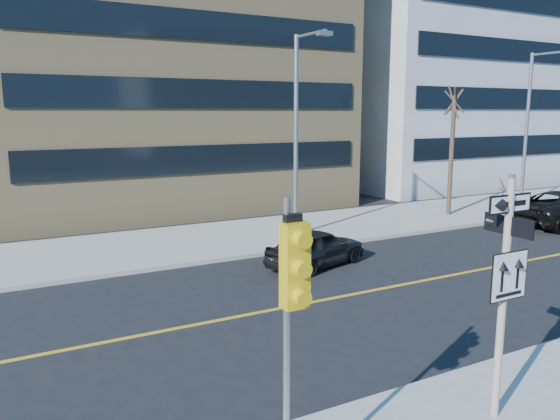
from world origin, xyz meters
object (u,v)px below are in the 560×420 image
streetlight_b (531,120)px  street_tree_west (454,105)px  traffic_signal (293,290)px  sign_pole (505,285)px  streetlight_a (299,123)px  parked_car_a (316,247)px

streetlight_b → street_tree_west: bearing=173.8°
traffic_signal → street_tree_west: bearing=39.4°
sign_pole → streetlight_a: bearing=73.2°
sign_pole → streetlight_b: bearing=36.4°
sign_pole → traffic_signal: bearing=-177.9°
streetlight_a → sign_pole: bearing=-106.8°
sign_pole → streetlight_b: streetlight_b is taller
sign_pole → street_tree_west: street_tree_west is taller
traffic_signal → street_tree_west: (17.00, 13.96, 2.50)m
streetlight_a → street_tree_west: 9.05m
parked_car_a → street_tree_west: 12.38m
street_tree_west → parked_car_a: bearing=-157.7°
streetlight_a → streetlight_b: same height
traffic_signal → parked_car_a: traffic_signal is taller
sign_pole → parked_car_a: sign_pole is taller
parked_car_a → streetlight_a: size_ratio=0.48×
traffic_signal → street_tree_west: 22.14m
sign_pole → street_tree_west: 19.22m
parked_car_a → traffic_signal: bearing=129.2°
parked_car_a → streetlight_b: bearing=-93.3°
sign_pole → streetlight_b: (18.00, 13.27, 2.32)m
streetlight_a → street_tree_west: streetlight_a is taller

